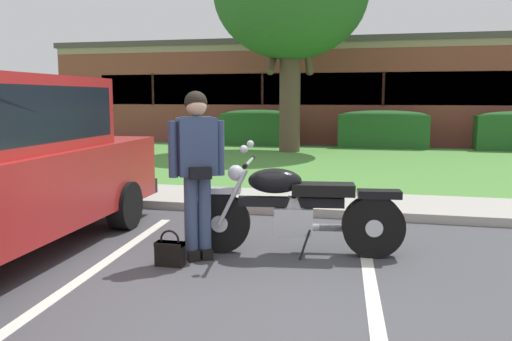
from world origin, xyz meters
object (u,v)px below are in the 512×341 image
Objects in this scene: handbag at (170,251)px; hedge_center_left at (383,129)px; rider_person at (197,162)px; motorcycle at (304,210)px; brick_building at (384,92)px; hedge_left at (258,127)px.

handbag is 12.91m from hedge_center_left.
rider_person is 0.92m from handbag.
hedge_center_left is (1.92, 12.76, 0.51)m from handbag.
rider_person is at bearing -159.88° from motorcycle.
hedge_center_left is at bearing 86.66° from motorcycle.
hedge_center_left is (0.70, 12.06, 0.17)m from motorcycle.
brick_building reaches higher than rider_person.
hedge_left is 0.10× the size of brick_building.
hedge_center_left is (4.09, 0.00, -0.00)m from hedge_left.
hedge_center_left reaches higher than handbag.
brick_building reaches higher than motorcycle.
hedge_center_left is 0.11× the size of brick_building.
handbag is at bearing -98.57° from hedge_center_left.
brick_building reaches higher than handbag.
handbag is 0.15× the size of hedge_left.
motorcycle is at bearing 20.12° from rider_person.
hedge_center_left is at bearing 0.00° from hedge_left.
hedge_left is at bearing -123.08° from brick_building.
hedge_left is 0.87× the size of hedge_center_left.
motorcycle is 12.53m from hedge_left.
rider_person is (-1.04, -0.38, 0.51)m from motorcycle.
rider_person reaches higher than handbag.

